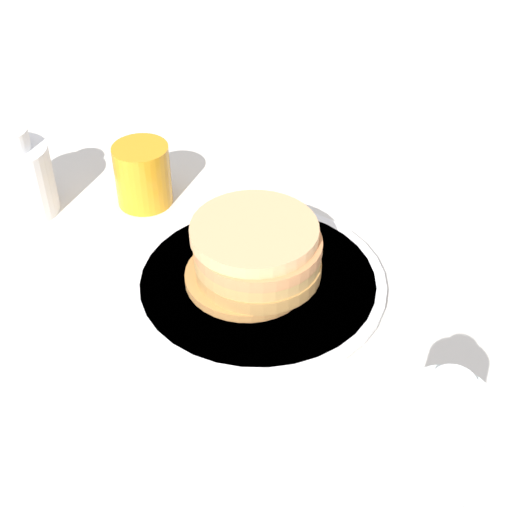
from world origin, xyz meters
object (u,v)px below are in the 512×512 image
(juice_glass, at_px, (143,175))
(cream_jug, at_px, (19,177))
(pancake_stack, at_px, (257,254))
(water_bottle_near, at_px, (432,466))
(plate, at_px, (256,283))

(juice_glass, height_order, cream_jug, cream_jug)
(juice_glass, bearing_deg, pancake_stack, -86.69)
(cream_jug, bearing_deg, water_bottle_near, -83.75)
(pancake_stack, xyz_separation_m, cream_jug, (-0.15, 0.30, 0.00))
(plate, height_order, water_bottle_near, water_bottle_near)
(pancake_stack, bearing_deg, water_bottle_near, -104.05)
(plate, height_order, juice_glass, juice_glass)
(plate, bearing_deg, pancake_stack, 34.57)
(plate, xyz_separation_m, water_bottle_near, (-0.08, -0.32, 0.08))
(juice_glass, relative_size, cream_jug, 0.69)
(cream_jug, bearing_deg, plate, -64.70)
(pancake_stack, bearing_deg, cream_jug, 115.91)
(plate, xyz_separation_m, pancake_stack, (0.00, 0.00, 0.04))
(plate, relative_size, cream_jug, 2.46)
(plate, distance_m, cream_jug, 0.34)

